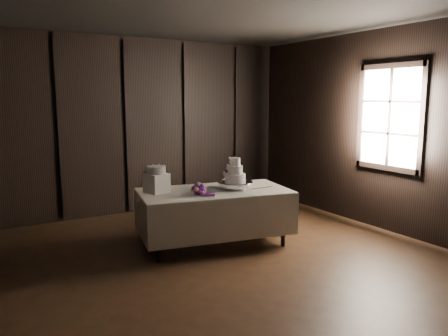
% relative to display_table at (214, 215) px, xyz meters
% --- Properties ---
extents(room, '(6.08, 7.08, 3.08)m').
position_rel_display_table_xyz_m(room, '(-0.43, -1.22, 1.08)').
color(room, black).
rests_on(room, ground).
extents(window, '(0.06, 1.16, 1.56)m').
position_rel_display_table_xyz_m(window, '(2.54, -0.72, 1.28)').
color(window, black).
rests_on(window, room).
extents(display_table, '(2.15, 1.40, 0.76)m').
position_rel_display_table_xyz_m(display_table, '(0.00, 0.00, 0.00)').
color(display_table, beige).
rests_on(display_table, ground).
extents(cake_stand, '(0.63, 0.63, 0.09)m').
position_rel_display_table_xyz_m(cake_stand, '(0.31, -0.03, 0.39)').
color(cake_stand, silver).
rests_on(cake_stand, display_table).
extents(wedding_cake, '(0.31, 0.28, 0.33)m').
position_rel_display_table_xyz_m(wedding_cake, '(0.29, -0.04, 0.56)').
color(wedding_cake, white).
rests_on(wedding_cake, cake_stand).
extents(bouquet, '(0.42, 0.47, 0.18)m').
position_rel_display_table_xyz_m(bouquet, '(-0.29, -0.12, 0.41)').
color(bouquet, '#D15276').
rests_on(bouquet, display_table).
extents(box_pedestal, '(0.32, 0.32, 0.25)m').
position_rel_display_table_xyz_m(box_pedestal, '(-0.72, 0.27, 0.47)').
color(box_pedestal, white).
rests_on(box_pedestal, display_table).
extents(small_cake, '(0.26, 0.26, 0.10)m').
position_rel_display_table_xyz_m(small_cake, '(-0.72, 0.27, 0.64)').
color(small_cake, white).
rests_on(small_cake, box_pedestal).
extents(cake_knife, '(0.37, 0.06, 0.01)m').
position_rel_display_table_xyz_m(cake_knife, '(0.56, -0.22, 0.35)').
color(cake_knife, silver).
rests_on(cake_knife, display_table).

